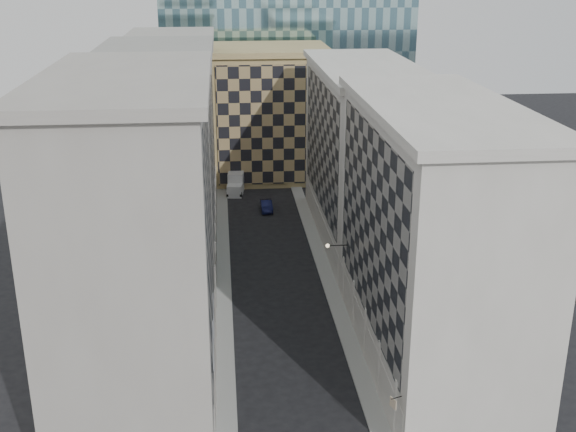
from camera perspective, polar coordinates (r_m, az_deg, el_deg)
sidewalk_west at (r=72.22m, az=-5.11°, el=-5.34°), size 1.50×100.00×0.15m
sidewalk_east at (r=72.93m, az=3.19°, el=-5.02°), size 1.50×100.00×0.15m
bldg_left_a at (r=50.45m, az=-11.73°, el=-2.53°), size 10.80×22.80×23.70m
bldg_left_b at (r=71.36m, az=-9.94°, el=3.78°), size 10.80×22.80×22.70m
bldg_left_c at (r=92.78m, az=-8.97°, el=7.20°), size 10.80×22.80×21.70m
bldg_right_a at (r=56.63m, az=11.26°, el=-1.63°), size 10.80×26.80×20.70m
bldg_right_b at (r=81.73m, az=6.02°, el=4.93°), size 10.80×28.80×19.70m
tan_block at (r=105.72m, az=-1.49°, el=8.19°), size 16.80×14.80×18.80m
flagpoles_left at (r=47.22m, az=-5.93°, el=-8.96°), size 0.10×6.33×2.33m
bracket_lamp at (r=64.94m, az=3.30°, el=-2.35°), size 1.98×0.36×0.36m
box_truck at (r=99.66m, az=-4.14°, el=2.55°), size 2.67×5.31×2.80m
dark_car at (r=92.28m, az=-1.71°, el=0.81°), size 1.48×4.06×1.33m
shop_sign at (r=47.98m, az=8.33°, el=-14.39°), size 0.76×0.67×0.77m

